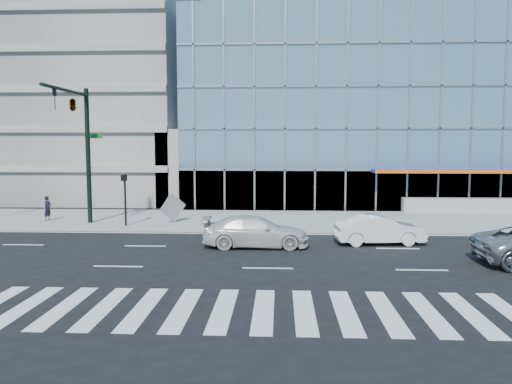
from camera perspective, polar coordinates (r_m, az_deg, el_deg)
ground at (r=23.82m, az=1.60°, el=-6.34°), size 160.00×160.00×0.00m
sidewalk at (r=31.68m, az=1.90°, el=-3.23°), size 120.00×8.00×0.15m
theatre_building at (r=51.19m, az=18.29°, el=8.18°), size 42.00×26.00×15.00m
parking_garage at (r=53.63m, az=-20.03°, el=10.67°), size 24.00×24.00×20.00m
ramp_block at (r=41.85m, az=-6.12°, el=2.91°), size 6.00×8.00×6.00m
tower_backdrop at (r=99.99m, az=-15.67°, el=16.36°), size 14.00×14.00×48.00m
traffic_signal at (r=30.17m, az=-19.75°, el=7.62°), size 1.14×5.74×8.00m
ped_signal_post at (r=29.77m, az=-14.77°, el=0.03°), size 0.30×0.33×3.00m
white_suv at (r=23.82m, az=-0.03°, el=-4.54°), size 5.13×2.25×1.47m
white_sedan at (r=25.20m, az=13.87°, el=-4.19°), size 4.47×1.98×1.43m
pedestrian at (r=33.44m, az=-22.71°, el=-1.73°), size 0.49×0.63×1.54m
tilted_panel at (r=30.54m, az=-9.48°, el=-1.75°), size 1.35×1.32×1.83m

